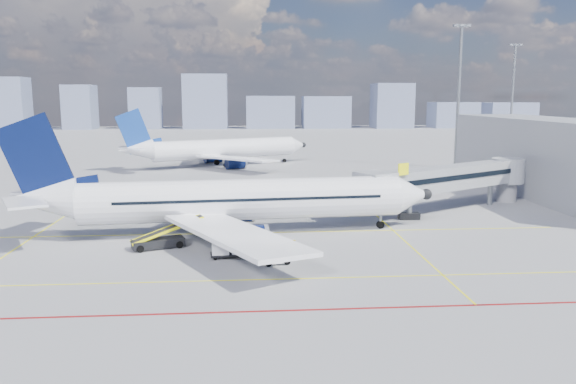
% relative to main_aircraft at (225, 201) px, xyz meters
% --- Properties ---
extents(ground, '(420.00, 420.00, 0.00)m').
position_rel_main_aircraft_xyz_m(ground, '(2.18, -7.62, -3.22)').
color(ground, gray).
rests_on(ground, ground).
extents(apron_markings, '(90.00, 35.12, 0.01)m').
position_rel_main_aircraft_xyz_m(apron_markings, '(1.60, -11.53, -3.22)').
color(apron_markings, '#FFFC0D').
rests_on(apron_markings, ground).
extents(jet_bridge, '(23.55, 15.78, 6.30)m').
position_rel_main_aircraft_xyz_m(jet_bridge, '(25.69, 9.29, 0.52)').
color(jet_bridge, '#969A9F').
rests_on(jet_bridge, ground).
extents(terminal_block, '(10.00, 42.00, 10.00)m').
position_rel_main_aircraft_xyz_m(terminal_block, '(42.13, 18.38, 1.78)').
color(terminal_block, '#969A9F').
rests_on(terminal_block, ground).
extents(floodlight_mast_ne, '(3.20, 0.61, 25.45)m').
position_rel_main_aircraft_xyz_m(floodlight_mast_ne, '(40.18, 47.38, 10.37)').
color(floodlight_mast_ne, gray).
rests_on(floodlight_mast_ne, ground).
extents(floodlight_mast_far, '(3.20, 0.61, 25.45)m').
position_rel_main_aircraft_xyz_m(floodlight_mast_far, '(67.18, 82.38, 10.37)').
color(floodlight_mast_far, gray).
rests_on(floodlight_mast_far, ground).
extents(distant_skyline, '(253.91, 14.45, 22.02)m').
position_rel_main_aircraft_xyz_m(distant_skyline, '(-2.03, 182.38, 5.11)').
color(distant_skyline, slate).
rests_on(distant_skyline, ground).
extents(main_aircraft, '(40.14, 34.94, 11.72)m').
position_rel_main_aircraft_xyz_m(main_aircraft, '(0.00, 0.00, 0.00)').
color(main_aircraft, white).
rests_on(main_aircraft, ground).
extents(second_aircraft, '(35.25, 29.74, 10.97)m').
position_rel_main_aircraft_xyz_m(second_aircraft, '(-3.20, 52.79, 0.00)').
color(second_aircraft, white).
rests_on(second_aircraft, ground).
extents(baggage_tug, '(2.29, 1.71, 1.44)m').
position_rel_main_aircraft_xyz_m(baggage_tug, '(4.07, -9.91, -2.53)').
color(baggage_tug, white).
rests_on(baggage_tug, ground).
extents(cargo_dolly, '(3.27, 1.68, 1.73)m').
position_rel_main_aircraft_xyz_m(cargo_dolly, '(0.60, -7.80, -2.27)').
color(cargo_dolly, black).
rests_on(cargo_dolly, ground).
extents(belt_loader, '(6.30, 3.44, 2.56)m').
position_rel_main_aircraft_xyz_m(belt_loader, '(-5.48, -4.49, -2.56)').
color(belt_loader, black).
rests_on(belt_loader, ground).
extents(ramp_worker, '(0.55, 0.67, 1.58)m').
position_rel_main_aircraft_xyz_m(ramp_worker, '(5.77, -8.61, -2.43)').
color(ramp_worker, gold).
rests_on(ramp_worker, ground).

